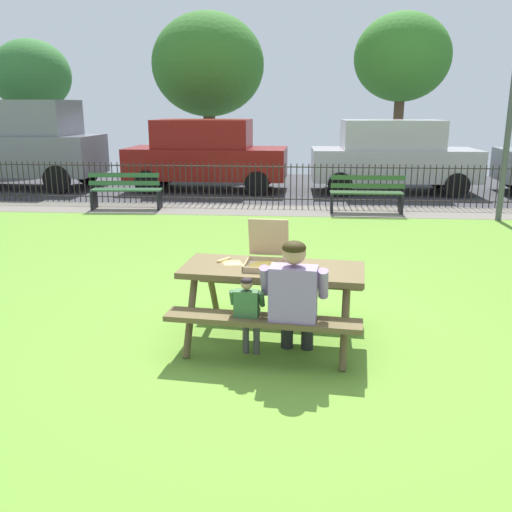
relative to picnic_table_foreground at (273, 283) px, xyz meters
name	(u,v)px	position (x,y,z in m)	size (l,w,h in m)	color
ground	(290,282)	(0.14, 1.97, -0.61)	(28.00, 11.92, 0.02)	olive
cobblestone_walkway	(296,211)	(0.14, 7.22, -0.60)	(28.00, 1.40, 0.01)	slate
street_asphalt	(298,187)	(0.14, 11.02, -0.60)	(28.00, 6.20, 0.01)	#38383D
picnic_table_foreground	(273,283)	(0.00, 0.00, 0.00)	(1.94, 1.65, 0.79)	brown
pizza_box_open	(267,257)	(-0.06, 0.03, 0.26)	(0.44, 0.50, 0.46)	tan
pizza_slice_on_table	(230,262)	(-0.44, 0.14, 0.18)	(0.30, 0.28, 0.02)	#EBC85D
adult_at_table	(294,296)	(0.23, -0.53, 0.06)	(0.63, 0.62, 1.19)	#242424
child_at_table	(248,309)	(-0.20, -0.51, -0.09)	(0.33, 0.33, 0.83)	#494949
iron_fence_streetside	(297,184)	(0.14, 7.92, -0.09)	(18.92, 0.03, 0.99)	#2D2823
park_bench_left	(126,191)	(-3.75, 7.09, -0.18)	(1.62, 0.56, 0.85)	#2F5A37
park_bench_center	(367,194)	(1.70, 7.09, -0.18)	(1.60, 0.47, 0.85)	#32572B
parked_car_left	(16,142)	(-7.90, 10.21, 0.71)	(4.75, 2.18, 2.46)	slate
parked_car_center	(206,154)	(-2.43, 10.22, 0.41)	(4.44, 2.00, 1.94)	maroon
parked_car_right	(393,155)	(2.70, 10.21, 0.41)	(4.44, 2.00, 1.94)	#BBB4B7
far_tree_left	(32,77)	(-9.59, 15.07, 2.71)	(2.80, 2.80, 4.62)	brown
far_tree_midleft	(208,65)	(-3.12, 15.07, 3.07)	(3.92, 3.92, 5.45)	brown
far_tree_center	(402,58)	(3.57, 15.07, 3.27)	(3.26, 3.26, 5.36)	brown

